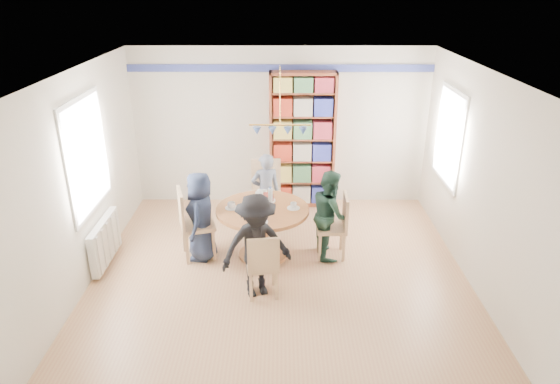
{
  "coord_description": "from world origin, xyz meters",
  "views": [
    {
      "loc": [
        0.02,
        -5.75,
        3.69
      ],
      "look_at": [
        0.0,
        0.4,
        1.05
      ],
      "focal_mm": 32.0,
      "sensor_mm": 36.0,
      "label": 1
    }
  ],
  "objects_px": {
    "chair_far": "(266,190)",
    "person_near": "(256,246)",
    "person_far": "(266,192)",
    "dining_table": "(263,221)",
    "chair_near": "(263,263)",
    "radiator": "(105,241)",
    "bookshelf": "(302,142)",
    "chair_right": "(337,223)",
    "person_left": "(201,216)",
    "chair_left": "(191,221)",
    "person_right": "(330,214)"
  },
  "relations": [
    {
      "from": "chair_far",
      "to": "person_near",
      "type": "height_order",
      "value": "person_near"
    },
    {
      "from": "person_right",
      "to": "dining_table",
      "type": "bearing_deg",
      "value": 86.58
    },
    {
      "from": "chair_far",
      "to": "chair_near",
      "type": "relative_size",
      "value": 1.21
    },
    {
      "from": "chair_right",
      "to": "chair_near",
      "type": "distance_m",
      "value": 1.44
    },
    {
      "from": "person_right",
      "to": "bookshelf",
      "type": "relative_size",
      "value": 0.55
    },
    {
      "from": "chair_near",
      "to": "person_near",
      "type": "xyz_separation_m",
      "value": [
        -0.08,
        0.07,
        0.2
      ]
    },
    {
      "from": "chair_far",
      "to": "person_far",
      "type": "bearing_deg",
      "value": -91.58
    },
    {
      "from": "person_left",
      "to": "person_near",
      "type": "relative_size",
      "value": 0.95
    },
    {
      "from": "radiator",
      "to": "person_left",
      "type": "xyz_separation_m",
      "value": [
        1.32,
        0.18,
        0.29
      ]
    },
    {
      "from": "chair_right",
      "to": "bookshelf",
      "type": "height_order",
      "value": "bookshelf"
    },
    {
      "from": "radiator",
      "to": "chair_far",
      "type": "height_order",
      "value": "chair_far"
    },
    {
      "from": "radiator",
      "to": "person_near",
      "type": "bearing_deg",
      "value": -18.7
    },
    {
      "from": "person_near",
      "to": "dining_table",
      "type": "bearing_deg",
      "value": 68.47
    },
    {
      "from": "dining_table",
      "to": "person_far",
      "type": "height_order",
      "value": "person_far"
    },
    {
      "from": "person_right",
      "to": "chair_near",
      "type": "bearing_deg",
      "value": 133.18
    },
    {
      "from": "dining_table",
      "to": "chair_right",
      "type": "bearing_deg",
      "value": 0.55
    },
    {
      "from": "dining_table",
      "to": "person_right",
      "type": "distance_m",
      "value": 0.95
    },
    {
      "from": "bookshelf",
      "to": "radiator",
      "type": "bearing_deg",
      "value": -143.77
    },
    {
      "from": "dining_table",
      "to": "chair_left",
      "type": "distance_m",
      "value": 1.0
    },
    {
      "from": "chair_left",
      "to": "chair_right",
      "type": "height_order",
      "value": "chair_left"
    },
    {
      "from": "chair_near",
      "to": "person_right",
      "type": "xyz_separation_m",
      "value": [
        0.91,
        1.06,
        0.16
      ]
    },
    {
      "from": "dining_table",
      "to": "person_right",
      "type": "height_order",
      "value": "person_right"
    },
    {
      "from": "dining_table",
      "to": "chair_near",
      "type": "distance_m",
      "value": 1.02
    },
    {
      "from": "chair_near",
      "to": "person_right",
      "type": "distance_m",
      "value": 1.4
    },
    {
      "from": "chair_near",
      "to": "person_far",
      "type": "relative_size",
      "value": 0.7
    },
    {
      "from": "dining_table",
      "to": "bookshelf",
      "type": "height_order",
      "value": "bookshelf"
    },
    {
      "from": "person_right",
      "to": "chair_left",
      "type": "bearing_deg",
      "value": 86.25
    },
    {
      "from": "chair_left",
      "to": "person_near",
      "type": "xyz_separation_m",
      "value": [
        0.96,
        -0.91,
        0.11
      ]
    },
    {
      "from": "person_left",
      "to": "person_near",
      "type": "height_order",
      "value": "person_near"
    },
    {
      "from": "chair_far",
      "to": "person_near",
      "type": "distance_m",
      "value": 2.01
    },
    {
      "from": "chair_near",
      "to": "person_left",
      "type": "relative_size",
      "value": 0.68
    },
    {
      "from": "person_left",
      "to": "bookshelf",
      "type": "xyz_separation_m",
      "value": [
        1.47,
        1.86,
        0.5
      ]
    },
    {
      "from": "chair_left",
      "to": "person_right",
      "type": "bearing_deg",
      "value": 2.27
    },
    {
      "from": "dining_table",
      "to": "person_left",
      "type": "relative_size",
      "value": 1.01
    },
    {
      "from": "person_left",
      "to": "chair_left",
      "type": "bearing_deg",
      "value": -89.96
    },
    {
      "from": "chair_left",
      "to": "chair_near",
      "type": "bearing_deg",
      "value": -43.32
    },
    {
      "from": "chair_left",
      "to": "person_near",
      "type": "height_order",
      "value": "person_near"
    },
    {
      "from": "chair_far",
      "to": "person_right",
      "type": "height_order",
      "value": "person_right"
    },
    {
      "from": "person_right",
      "to": "radiator",
      "type": "bearing_deg",
      "value": 88.9
    },
    {
      "from": "radiator",
      "to": "chair_left",
      "type": "bearing_deg",
      "value": 9.26
    },
    {
      "from": "dining_table",
      "to": "chair_far",
      "type": "height_order",
      "value": "chair_far"
    },
    {
      "from": "chair_far",
      "to": "person_left",
      "type": "distance_m",
      "value": 1.41
    },
    {
      "from": "dining_table",
      "to": "chair_far",
      "type": "bearing_deg",
      "value": 88.84
    },
    {
      "from": "chair_far",
      "to": "person_left",
      "type": "relative_size",
      "value": 0.82
    },
    {
      "from": "radiator",
      "to": "chair_near",
      "type": "bearing_deg",
      "value": -19.65
    },
    {
      "from": "chair_right",
      "to": "chair_left",
      "type": "bearing_deg",
      "value": -178.76
    },
    {
      "from": "person_far",
      "to": "person_near",
      "type": "distance_m",
      "value": 1.83
    },
    {
      "from": "person_near",
      "to": "bookshelf",
      "type": "distance_m",
      "value": 2.88
    },
    {
      "from": "dining_table",
      "to": "radiator",
      "type": "bearing_deg",
      "value": -174.09
    },
    {
      "from": "chair_far",
      "to": "person_far",
      "type": "xyz_separation_m",
      "value": [
        -0.0,
        -0.18,
        0.04
      ]
    }
  ]
}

